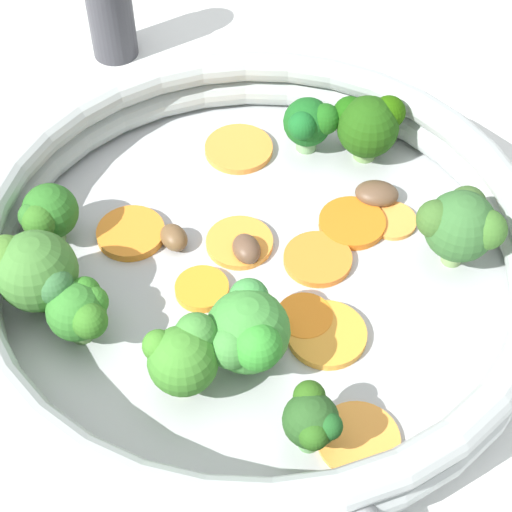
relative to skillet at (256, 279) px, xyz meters
name	(u,v)px	position (x,y,z in m)	size (l,w,h in m)	color
ground_plane	(256,286)	(0.00, 0.00, -0.01)	(4.00, 4.00, 0.00)	white
skillet	(256,279)	(0.00, 0.00, 0.00)	(0.32, 0.32, 0.01)	#B2B5B7
skillet_rim_wall	(256,250)	(0.00, 0.00, 0.03)	(0.34, 0.34, 0.04)	#ADB6B5
skillet_rivet_left	(269,512)	(0.14, -0.06, 0.01)	(0.01, 0.01, 0.01)	#B0B5B3
skillet_rivet_right	(416,468)	(0.15, 0.02, 0.01)	(0.01, 0.01, 0.01)	#B7B1B8
carrot_slice_0	(391,219)	(0.00, 0.10, 0.01)	(0.03, 0.03, 0.00)	#F9983F
carrot_slice_1	(318,259)	(0.01, 0.04, 0.01)	(0.04, 0.04, 0.00)	orange
carrot_slice_2	(239,149)	(-0.10, 0.03, 0.01)	(0.05, 0.05, 0.00)	orange
carrot_slice_3	(199,283)	(0.00, -0.04, 0.01)	(0.03, 0.03, 0.01)	orange
carrot_slice_4	(352,223)	(-0.01, 0.07, 0.01)	(0.04, 0.04, 0.01)	orange
carrot_slice_5	(327,334)	(0.06, 0.02, 0.01)	(0.05, 0.05, 0.00)	orange
carrot_slice_6	(235,244)	(-0.02, 0.00, 0.01)	(0.04, 0.04, 0.00)	orange
carrot_slice_7	(131,233)	(-0.06, -0.06, 0.01)	(0.04, 0.04, 0.01)	orange
carrot_slice_8	(354,441)	(0.13, 0.00, 0.01)	(0.04, 0.04, 0.00)	#F99B3C
carrot_slice_9	(304,317)	(0.04, 0.01, 0.01)	(0.03, 0.03, 0.01)	orange
broccoli_floret_0	(461,224)	(0.04, 0.11, 0.04)	(0.05, 0.05, 0.05)	#7DA45C
broccoli_floret_1	(34,271)	(-0.03, -0.12, 0.04)	(0.05, 0.05, 0.06)	#6EA25E
broccoli_floret_2	(368,124)	(-0.06, 0.11, 0.03)	(0.05, 0.05, 0.05)	#77A059
broccoli_floret_3	(184,356)	(0.06, -0.07, 0.04)	(0.04, 0.04, 0.05)	#7E9457
broccoli_floret_4	(309,123)	(-0.08, 0.08, 0.03)	(0.04, 0.04, 0.04)	#7DAB6F
broccoli_floret_5	(247,332)	(0.06, -0.03, 0.03)	(0.06, 0.05, 0.05)	#70A360
broccoli_floret_6	(47,214)	(-0.08, -0.10, 0.03)	(0.04, 0.04, 0.04)	#7DAD5E
broccoli_floret_7	(81,312)	(0.00, -0.11, 0.03)	(0.04, 0.04, 0.04)	#64904C
broccoli_floret_8	(312,420)	(0.12, -0.02, 0.03)	(0.03, 0.03, 0.04)	#5D9853
mushroom_piece_0	(377,194)	(-0.02, 0.10, 0.01)	(0.03, 0.02, 0.01)	brown
mushroom_piece_1	(252,247)	(-0.01, 0.00, 0.01)	(0.02, 0.02, 0.01)	brown
mushroom_piece_2	(174,237)	(-0.04, -0.04, 0.01)	(0.02, 0.02, 0.01)	brown
salt_shaker	(105,4)	(-0.26, 0.00, 0.04)	(0.04, 0.04, 0.09)	#333338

